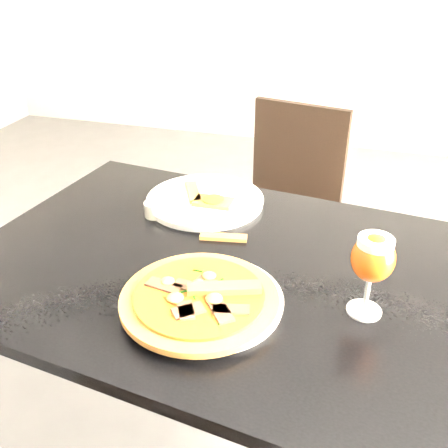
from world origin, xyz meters
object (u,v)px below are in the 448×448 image
(pizza, at_px, (200,297))
(beer_glass, at_px, (373,259))
(dining_table, at_px, (231,296))
(chair_far, at_px, (284,208))

(pizza, height_order, beer_glass, beer_glass)
(dining_table, height_order, beer_glass, beer_glass)
(chair_far, xyz_separation_m, beer_glass, (0.31, -0.92, 0.40))
(chair_far, relative_size, beer_glass, 4.98)
(chair_far, bearing_deg, dining_table, -76.49)
(beer_glass, bearing_deg, chair_far, 108.41)
(dining_table, distance_m, pizza, 0.20)
(dining_table, relative_size, beer_glass, 7.52)
(dining_table, xyz_separation_m, pizza, (-0.02, -0.16, 0.12))
(pizza, relative_size, beer_glass, 1.82)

